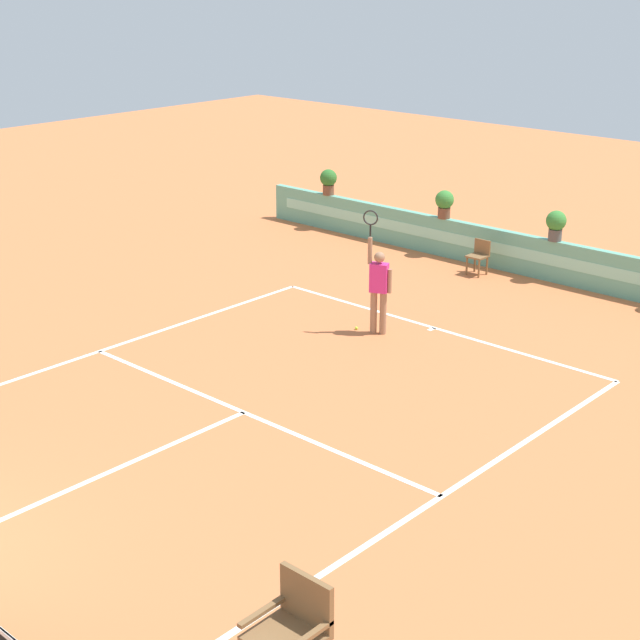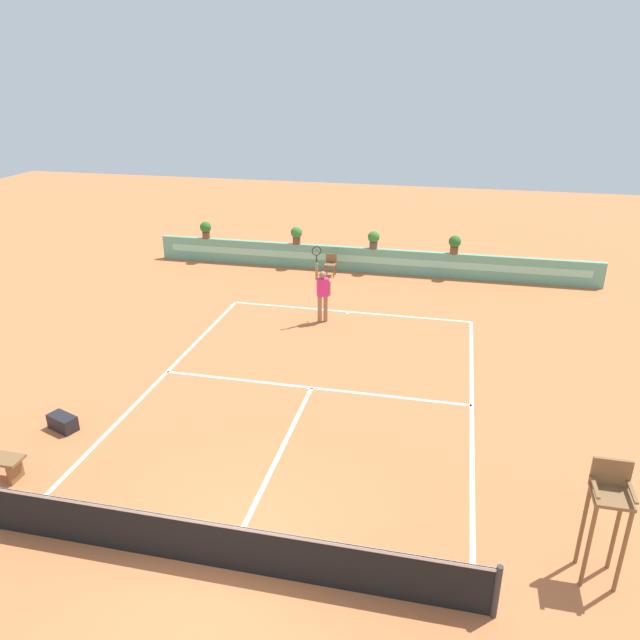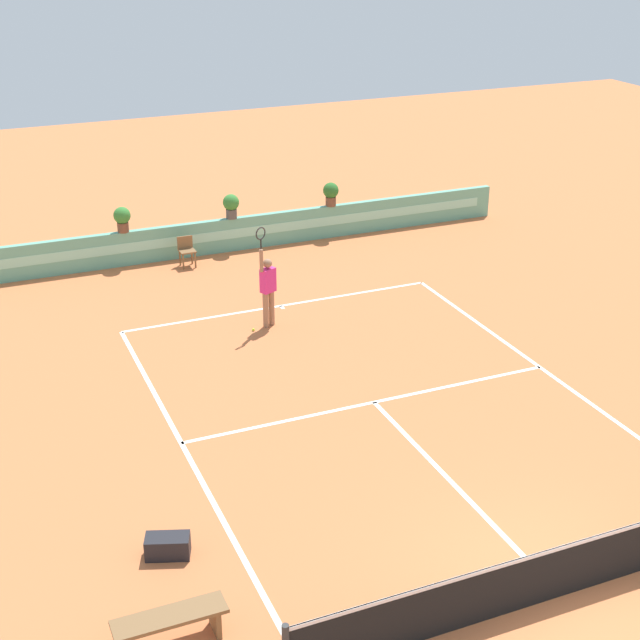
% 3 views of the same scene
% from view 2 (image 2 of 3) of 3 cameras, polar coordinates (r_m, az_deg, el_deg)
% --- Properties ---
extents(ground_plane, '(60.00, 60.00, 0.00)m').
position_cam_2_polar(ground_plane, '(15.85, -1.13, -7.02)').
color(ground_plane, '#C66B3D').
extents(court_lines, '(8.32, 11.94, 0.01)m').
position_cam_2_polar(court_lines, '(16.46, -0.53, -5.80)').
color(court_lines, white).
rests_on(court_lines, ground).
extents(net, '(8.92, 0.10, 1.00)m').
position_cam_2_polar(net, '(10.92, -9.15, -19.94)').
color(net, '#333333').
rests_on(net, ground).
extents(back_wall_barrier, '(18.00, 0.21, 1.00)m').
position_cam_2_polar(back_wall_barrier, '(25.08, 4.54, 5.58)').
color(back_wall_barrier, '#60A88E').
rests_on(back_wall_barrier, ground).
extents(umpire_chair, '(0.60, 0.60, 2.14)m').
position_cam_2_polar(umpire_chair, '(11.15, 25.19, -15.60)').
color(umpire_chair, brown).
rests_on(umpire_chair, ground).
extents(ball_kid_chair, '(0.44, 0.44, 0.85)m').
position_cam_2_polar(ball_kid_chair, '(24.63, 1.00, 5.27)').
color(ball_kid_chair, brown).
rests_on(ball_kid_chair, ground).
extents(gear_bag, '(0.78, 0.58, 0.36)m').
position_cam_2_polar(gear_bag, '(15.59, -22.83, -8.78)').
color(gear_bag, black).
rests_on(gear_bag, ground).
extents(tennis_player, '(0.58, 0.35, 2.58)m').
position_cam_2_polar(tennis_player, '(19.86, 0.24, 2.66)').
color(tennis_player, '#9E7051').
rests_on(tennis_player, ground).
extents(tennis_ball_near_baseline, '(0.07, 0.07, 0.07)m').
position_cam_2_polar(tennis_ball_near_baseline, '(20.20, -1.10, -0.09)').
color(tennis_ball_near_baseline, '#CCE033').
rests_on(tennis_ball_near_baseline, ground).
extents(potted_plant_far_left, '(0.48, 0.48, 0.72)m').
position_cam_2_polar(potted_plant_far_left, '(26.69, -10.60, 8.35)').
color(potted_plant_far_left, brown).
rests_on(potted_plant_far_left, back_wall_barrier).
extents(potted_plant_right, '(0.48, 0.48, 0.72)m').
position_cam_2_polar(potted_plant_right, '(24.60, 12.43, 6.99)').
color(potted_plant_right, brown).
rests_on(potted_plant_right, back_wall_barrier).
extents(potted_plant_centre, '(0.48, 0.48, 0.72)m').
position_cam_2_polar(potted_plant_centre, '(24.81, 5.02, 7.56)').
color(potted_plant_centre, '#514C47').
rests_on(potted_plant_centre, back_wall_barrier).
extents(potted_plant_left, '(0.48, 0.48, 0.72)m').
position_cam_2_polar(potted_plant_left, '(25.41, -2.20, 8.00)').
color(potted_plant_left, brown).
rests_on(potted_plant_left, back_wall_barrier).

